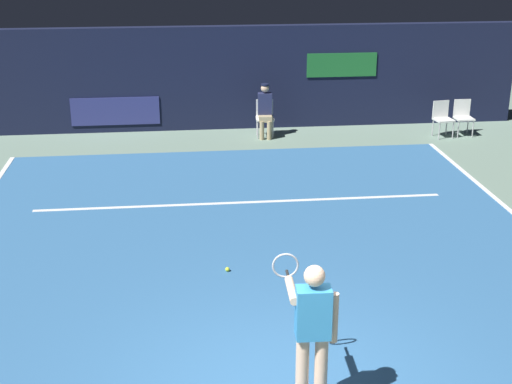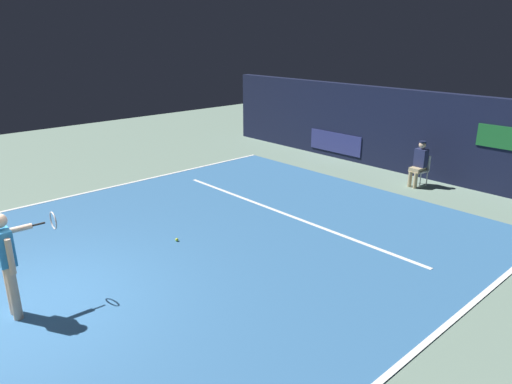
# 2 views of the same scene
# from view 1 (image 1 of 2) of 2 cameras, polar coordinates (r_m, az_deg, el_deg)

# --- Properties ---
(ground_plane) EXTENTS (30.23, 30.23, 0.00)m
(ground_plane) POSITION_cam_1_polar(r_m,az_deg,el_deg) (11.90, -0.38, -4.06)
(ground_plane) COLOR slate
(court_surface) EXTENTS (9.85, 10.42, 0.01)m
(court_surface) POSITION_cam_1_polar(r_m,az_deg,el_deg) (11.90, -0.38, -4.04)
(court_surface) COLOR #336699
(court_surface) RESTS_ON ground
(line_service) EXTENTS (7.68, 0.10, 0.01)m
(line_service) POSITION_cam_1_polar(r_m,az_deg,el_deg) (13.57, -1.19, -0.84)
(line_service) COLOR white
(line_service) RESTS_ON court_surface
(back_wall) EXTENTS (15.35, 0.33, 2.60)m
(back_wall) POSITION_cam_1_polar(r_m,az_deg,el_deg) (18.46, -2.79, 9.00)
(back_wall) COLOR #141933
(back_wall) RESTS_ON ground
(tennis_player) EXTENTS (0.59, 0.94, 1.73)m
(tennis_player) POSITION_cam_1_polar(r_m,az_deg,el_deg) (7.62, 4.46, -10.78)
(tennis_player) COLOR beige
(tennis_player) RESTS_ON ground
(line_judge_on_chair) EXTENTS (0.46, 0.55, 1.32)m
(line_judge_on_chair) POSITION_cam_1_polar(r_m,az_deg,el_deg) (17.74, 0.72, 6.52)
(line_judge_on_chair) COLOR white
(line_judge_on_chair) RESTS_ON ground
(courtside_chair_near) EXTENTS (0.44, 0.42, 0.88)m
(courtside_chair_near) POSITION_cam_1_polar(r_m,az_deg,el_deg) (18.68, 16.09, 5.86)
(courtside_chair_near) COLOR white
(courtside_chair_near) RESTS_ON ground
(courtside_chair_far) EXTENTS (0.49, 0.47, 0.88)m
(courtside_chair_far) POSITION_cam_1_polar(r_m,az_deg,el_deg) (18.40, 14.56, 5.79)
(courtside_chair_far) COLOR white
(courtside_chair_far) RESTS_ON ground
(tennis_ball) EXTENTS (0.07, 0.07, 0.07)m
(tennis_ball) POSITION_cam_1_polar(r_m,az_deg,el_deg) (10.93, -2.28, -6.14)
(tennis_ball) COLOR #CCE033
(tennis_ball) RESTS_ON court_surface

